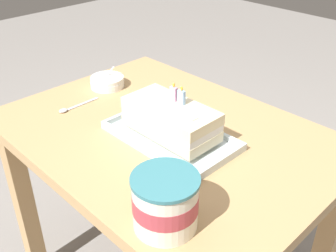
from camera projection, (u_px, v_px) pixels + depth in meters
name	position (u px, v px, depth m)	size (l,w,h in m)	color
dining_table	(166.00, 163.00, 1.26)	(0.99, 0.73, 0.73)	tan
foil_tray	(171.00, 137.00, 1.16)	(0.38, 0.21, 0.02)	silver
birthday_cake	(171.00, 119.00, 1.13)	(0.27, 0.14, 0.14)	beige
bowl_stack	(107.00, 82.00, 1.45)	(0.12, 0.12, 0.08)	white
ice_cream_tub	(165.00, 202.00, 0.84)	(0.14, 0.14, 0.13)	silver
serving_spoon_near_tray	(70.00, 108.00, 1.31)	(0.02, 0.15, 0.01)	silver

